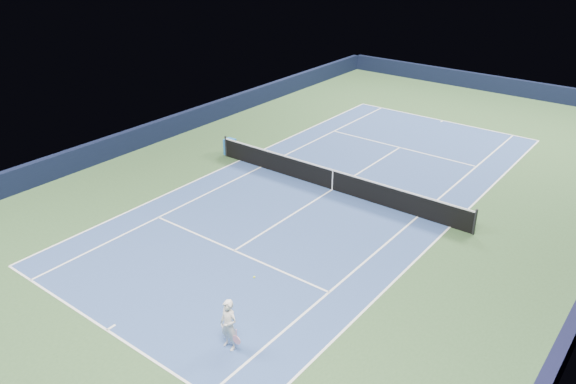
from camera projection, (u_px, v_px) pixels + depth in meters
The scene contains 18 objects.
ground at pixel (332, 190), 24.81m from camera, with size 40.00×40.00×0.00m, color #2E4C29.
wall_far at pixel (491, 84), 38.69m from camera, with size 22.00×0.35×1.10m, color black.
wall_left at pixel (166, 128), 30.49m from camera, with size 0.35×40.00×1.10m, color black.
court_surface at pixel (332, 190), 24.80m from camera, with size 10.97×23.77×0.01m, color navy.
baseline_far at pixel (443, 121), 33.27m from camera, with size 10.97×0.08×0.00m, color white.
baseline_near at pixel (107, 330), 16.34m from camera, with size 10.97×0.08×0.00m, color white.
sideline_doubles_right at pixel (450, 227), 21.80m from camera, with size 0.08×23.77×0.00m, color white.
sideline_doubles_left at pixel (240, 160), 27.81m from camera, with size 0.08×23.77×0.00m, color white.
sideline_singles_right at pixel (418, 217), 22.55m from camera, with size 0.08×23.77×0.00m, color white.
sideline_singles_left at pixel (261, 167), 27.06m from camera, with size 0.08×23.77×0.00m, color white.
service_line_far at pixel (400, 147), 29.36m from camera, with size 8.23×0.08×0.00m, color white.
service_line_near at pixel (234, 251), 20.24m from camera, with size 8.23×0.08×0.00m, color white.
center_service_line at pixel (332, 190), 24.80m from camera, with size 0.08×12.80×0.00m, color white.
center_mark_far at pixel (442, 121), 33.16m from camera, with size 0.08×0.30×0.00m, color white.
center_mark_near at pixel (111, 327), 16.44m from camera, with size 0.08×0.30×0.00m, color white.
tennis_net at pixel (333, 179), 24.58m from camera, with size 12.90×0.10×1.07m.
sponsor_cube at pixel (230, 147), 28.33m from camera, with size 0.58×0.49×0.82m.
tennis_player at pixel (229, 325), 15.35m from camera, with size 0.75×1.23×1.88m.
Camera 1 is at (12.06, -18.90, 10.80)m, focal length 35.00 mm.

